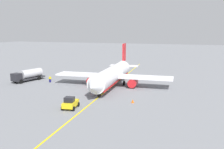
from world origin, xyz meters
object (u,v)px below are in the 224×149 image
(airplane, at_px, (112,75))
(safety_cone_wingtip, at_px, (69,101))
(fuel_tanker, at_px, (28,75))
(refueling_worker, at_px, (50,79))
(pushback_tug, at_px, (70,103))
(safety_cone_nose, at_px, (133,101))

(airplane, bearing_deg, safety_cone_wingtip, -10.54)
(fuel_tanker, relative_size, refueling_worker, 5.88)
(airplane, distance_m, refueling_worker, 17.47)
(pushback_tug, bearing_deg, refueling_worker, -137.76)
(airplane, xyz_separation_m, pushback_tug, (19.66, -0.75, -1.77))
(safety_cone_wingtip, bearing_deg, refueling_worker, -136.27)
(pushback_tug, relative_size, safety_cone_nose, 5.94)
(pushback_tug, height_order, safety_cone_nose, pushback_tug)
(fuel_tanker, distance_m, pushback_tug, 29.04)
(safety_cone_nose, bearing_deg, pushback_tug, -52.38)
(refueling_worker, distance_m, safety_cone_nose, 28.20)
(refueling_worker, distance_m, safety_cone_wingtip, 20.64)
(fuel_tanker, distance_m, safety_cone_nose, 34.16)
(airplane, height_order, pushback_tug, airplane)
(safety_cone_nose, relative_size, safety_cone_wingtip, 1.08)
(safety_cone_nose, bearing_deg, safety_cone_wingtip, -71.35)
(airplane, xyz_separation_m, fuel_tanker, (2.08, -23.85, -1.06))
(fuel_tanker, bearing_deg, pushback_tug, 52.72)
(pushback_tug, xyz_separation_m, refueling_worker, (-18.23, -16.55, -0.19))
(fuel_tanker, relative_size, safety_cone_wingtip, 16.65)
(pushback_tug, xyz_separation_m, safety_cone_wingtip, (-3.32, -2.29, -0.71))
(pushback_tug, xyz_separation_m, safety_cone_nose, (-7.28, 9.44, -0.68))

